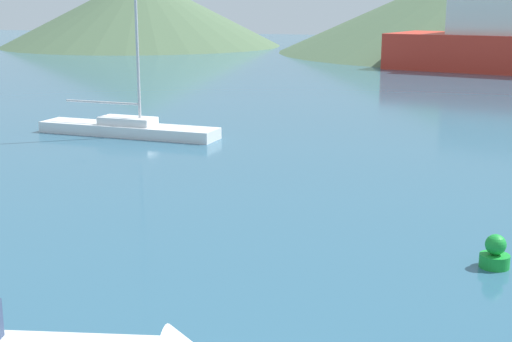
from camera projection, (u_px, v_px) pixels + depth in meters
name	position (u px, v px, depth m)	size (l,w,h in m)	color
sailboat_inner	(128.00, 126.00, 30.39)	(8.07, 1.60, 11.03)	white
buoy_marker	(495.00, 254.00, 15.24)	(0.64, 0.64, 0.74)	green
hill_west	(142.00, 10.00, 92.48)	(36.10, 36.10, 9.04)	#4C6647
hill_central	(502.00, 3.00, 78.77)	(49.46, 49.46, 11.00)	#4C6647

